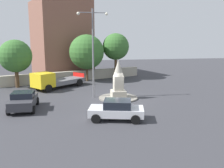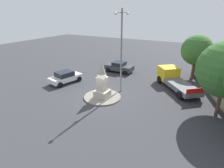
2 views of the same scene
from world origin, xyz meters
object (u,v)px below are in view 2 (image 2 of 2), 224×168
monument (102,81)px  car_dark_grey_approaching (119,67)px  truck_yellow_far_side (174,79)px  tree_far_corner (197,50)px  streetlamp (121,45)px  car_white_parked_left (65,77)px

monument → car_dark_grey_approaching: size_ratio=0.93×
truck_yellow_far_side → tree_far_corner: 5.23m
streetlamp → car_white_parked_left: streetlamp is taller
monument → truck_yellow_far_side: monument is taller
car_white_parked_left → car_dark_grey_approaching: car_dark_grey_approaching is taller
monument → streetlamp: size_ratio=0.43×
monument → truck_yellow_far_side: bearing=-42.1°
car_dark_grey_approaching → tree_far_corner: 10.17m
streetlamp → car_dark_grey_approaching: streetlamp is taller
monument → tree_far_corner: bearing=-34.7°
car_white_parked_left → tree_far_corner: 16.42m
monument → car_white_parked_left: 6.29m
streetlamp → tree_far_corner: 10.49m
monument → tree_far_corner: (10.52, -7.28, 1.89)m
streetlamp → truck_yellow_far_side: size_ratio=1.38×
monument → truck_yellow_far_side: size_ratio=0.59×
car_dark_grey_approaching → truck_yellow_far_side: bearing=-104.0°
truck_yellow_far_side → tree_far_corner: size_ratio=1.10×
car_dark_grey_approaching → tree_far_corner: (2.21, -9.50, 2.88)m
car_white_parked_left → car_dark_grey_approaching: bearing=-28.9°
monument → car_white_parked_left: size_ratio=0.87×
car_dark_grey_approaching → truck_yellow_far_side: size_ratio=0.64×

